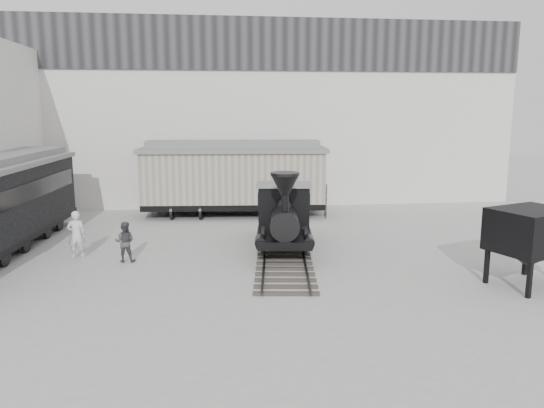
{
  "coord_description": "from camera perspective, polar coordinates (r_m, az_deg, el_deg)",
  "views": [
    {
      "loc": [
        -1.86,
        -17.51,
        5.89
      ],
      "look_at": [
        0.71,
        3.73,
        2.0
      ],
      "focal_mm": 35.0,
      "sensor_mm": 36.0,
      "label": 1
    }
  ],
  "objects": [
    {
      "name": "boxcar",
      "position": [
        29.19,
        -4.17,
        2.97
      ],
      "size": [
        10.34,
        3.92,
        4.15
      ],
      "rotation": [
        0.0,
        0.0,
        -0.08
      ],
      "color": "black",
      "rests_on": "ground"
    },
    {
      "name": "locomotive",
      "position": [
        22.01,
        1.28,
        -1.78
      ],
      "size": [
        3.37,
        10.03,
        3.47
      ],
      "rotation": [
        0.0,
        0.0,
        -0.13
      ],
      "color": "#2A2723",
      "rests_on": "ground"
    },
    {
      "name": "ground",
      "position": [
        18.57,
        -0.81,
        -8.19
      ],
      "size": [
        90.0,
        90.0,
        0.0
      ],
      "primitive_type": "plane",
      "color": "#9E9E9B"
    },
    {
      "name": "north_wall",
      "position": [
        32.55,
        -3.69,
        9.7
      ],
      "size": [
        34.0,
        2.51,
        11.0
      ],
      "color": "silver",
      "rests_on": "ground"
    },
    {
      "name": "visitor_b",
      "position": [
        21.29,
        -15.55,
        -3.94
      ],
      "size": [
        0.83,
        0.68,
        1.58
      ],
      "primitive_type": "imported",
      "rotation": [
        0.0,
        0.0,
        3.03
      ],
      "color": "#3E3E40",
      "rests_on": "ground"
    },
    {
      "name": "coal_hopper",
      "position": [
        19.52,
        26.02,
        -3.12
      ],
      "size": [
        2.94,
        2.69,
        2.62
      ],
      "rotation": [
        0.0,
        0.0,
        0.36
      ],
      "color": "black",
      "rests_on": "ground"
    },
    {
      "name": "visitor_a",
      "position": [
        22.33,
        -20.3,
        -3.11
      ],
      "size": [
        0.75,
        0.55,
        1.91
      ],
      "primitive_type": "imported",
      "rotation": [
        0.0,
        0.0,
        3.27
      ],
      "color": "silver",
      "rests_on": "ground"
    }
  ]
}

